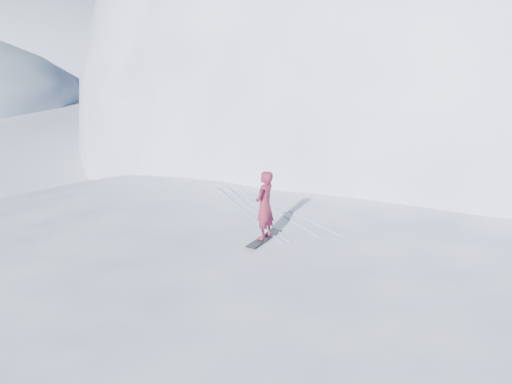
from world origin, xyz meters
TOP-DOWN VIEW (x-y plane):
  - ground at (0.00, 0.00)m, footprint 400.00×400.00m
  - near_ridge at (1.00, 3.00)m, footprint 36.00×28.00m
  - summit_peak at (22.00, 26.00)m, footprint 60.00×56.00m
  - peak_shoulder at (10.00, 20.00)m, footprint 28.00×24.00m
  - wind_bumps at (-0.56, 2.12)m, footprint 16.00×14.40m
  - snowboard at (-0.67, 1.57)m, footprint 1.35×1.34m
  - snowboarder at (-0.67, 1.57)m, footprint 0.84×0.84m
  - board_tracks at (-0.07, 4.07)m, footprint 2.79×5.96m

SIDE VIEW (x-z plane):
  - ground at x=0.00m, z-range 0.00..0.00m
  - near_ridge at x=1.00m, z-range -2.40..2.40m
  - summit_peak at x=22.00m, z-range -28.00..28.00m
  - peak_shoulder at x=10.00m, z-range -9.00..9.00m
  - wind_bumps at x=-0.56m, z-range -0.50..0.50m
  - snowboard at x=-0.67m, z-range 2.40..2.43m
  - board_tracks at x=-0.07m, z-range 2.40..2.44m
  - snowboarder at x=-0.67m, z-range 2.43..4.40m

